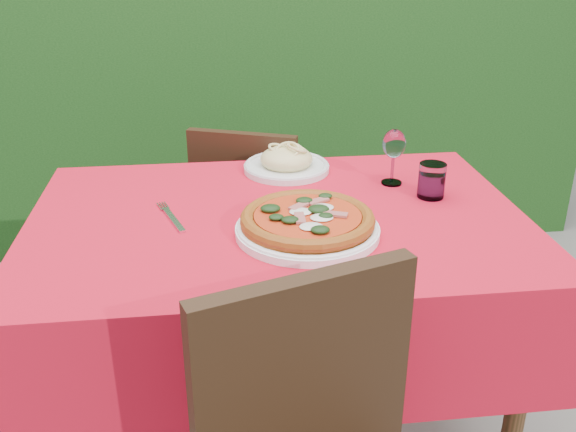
{
  "coord_description": "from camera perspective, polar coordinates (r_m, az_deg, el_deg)",
  "views": [
    {
      "loc": [
        -0.15,
        -1.48,
        1.42
      ],
      "look_at": [
        0.02,
        -0.05,
        0.77
      ],
      "focal_mm": 40.0,
      "sensor_mm": 36.0,
      "label": 1
    }
  ],
  "objects": [
    {
      "name": "fork",
      "position": [
        1.63,
        -10.14,
        -0.31
      ],
      "size": [
        0.09,
        0.21,
        0.01
      ],
      "primitive_type": "cube",
      "rotation": [
        0.0,
        0.0,
        0.33
      ],
      "color": "silver",
      "rests_on": "dining_table"
    },
    {
      "name": "pizza_plate",
      "position": [
        1.52,
        1.75,
        -0.59
      ],
      "size": [
        0.4,
        0.4,
        0.06
      ],
      "rotation": [
        0.0,
        0.0,
        0.32
      ],
      "color": "white",
      "rests_on": "dining_table"
    },
    {
      "name": "pasta_plate",
      "position": [
        1.93,
        -0.14,
        4.79
      ],
      "size": [
        0.26,
        0.26,
        0.07
      ],
      "rotation": [
        0.0,
        0.0,
        -0.01
      ],
      "color": "silver",
      "rests_on": "dining_table"
    },
    {
      "name": "dining_table",
      "position": [
        1.7,
        -0.87,
        -4.6
      ],
      "size": [
        1.26,
        0.86,
        0.75
      ],
      "color": "#4E2E19",
      "rests_on": "ground"
    },
    {
      "name": "wine_glass",
      "position": [
        1.82,
        9.4,
        6.16
      ],
      "size": [
        0.07,
        0.07,
        0.16
      ],
      "color": "silver",
      "rests_on": "dining_table"
    },
    {
      "name": "water_glass",
      "position": [
        1.77,
        12.64,
        2.95
      ],
      "size": [
        0.07,
        0.07,
        0.1
      ],
      "color": "silver",
      "rests_on": "dining_table"
    },
    {
      "name": "chair_far",
      "position": [
        2.29,
        -3.21,
        -0.3
      ],
      "size": [
        0.48,
        0.48,
        0.81
      ],
      "rotation": [
        0.0,
        0.0,
        2.77
      ],
      "color": "black",
      "rests_on": "ground"
    },
    {
      "name": "hedge",
      "position": [
        3.08,
        -4.12,
        14.88
      ],
      "size": [
        3.2,
        0.55,
        1.78
      ],
      "color": "black",
      "rests_on": "ground"
    }
  ]
}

